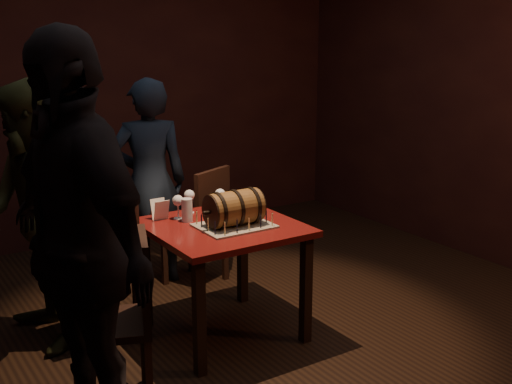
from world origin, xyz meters
TOP-DOWN VIEW (x-y plane):
  - room_shell at (0.00, 0.00)m, footprint 5.04×5.04m
  - pub_table at (-0.11, 0.12)m, footprint 0.90×0.90m
  - cake_board at (-0.08, 0.04)m, footprint 0.45×0.35m
  - barrel_cake at (-0.08, 0.04)m, footprint 0.40×0.23m
  - birthday_candles at (-0.08, 0.04)m, footprint 0.40×0.30m
  - wine_glass_left at (-0.30, 0.39)m, footprint 0.07×0.07m
  - wine_glass_mid at (-0.17, 0.47)m, footprint 0.07×0.07m
  - wine_glass_right at (0.02, 0.38)m, footprint 0.07×0.07m
  - pint_of_ale at (-0.27, 0.31)m, footprint 0.07×0.07m
  - menu_card at (-0.40, 0.44)m, footprint 0.10×0.05m
  - chair_back at (0.18, 0.95)m, footprint 0.53×0.53m
  - chair_left_rear at (-0.72, 0.54)m, footprint 0.45×0.45m
  - chair_left_front at (-0.93, -0.28)m, footprint 0.52×0.52m
  - person_back at (-0.12, 1.25)m, footprint 0.67×0.54m
  - person_left_rear at (-1.15, 0.63)m, footprint 0.67×0.84m
  - person_left_front at (-1.24, -0.51)m, footprint 0.64×1.21m

SIDE VIEW (x-z plane):
  - chair_back at x=0.18m, z-range 0.06..0.99m
  - chair_left_rear at x=-0.72m, z-range 0.06..0.99m
  - chair_left_front at x=-0.93m, z-range 0.06..0.99m
  - pub_table at x=-0.11m, z-range 0.27..1.02m
  - cake_board at x=-0.08m, z-range 0.75..0.76m
  - person_back at x=-0.12m, z-range 0.00..1.60m
  - birthday_candles at x=-0.08m, z-range 0.76..0.85m
  - menu_card at x=-0.40m, z-range 0.75..0.88m
  - pint_of_ale at x=-0.27m, z-range 0.75..0.90m
  - person_left_rear at x=-1.15m, z-range 0.00..1.67m
  - wine_glass_mid at x=-0.17m, z-range 0.79..0.95m
  - wine_glass_left at x=-0.30m, z-range 0.79..0.95m
  - wine_glass_right at x=0.02m, z-range 0.79..0.95m
  - barrel_cake at x=-0.08m, z-range 0.75..0.99m
  - person_left_front at x=-1.24m, z-range 0.00..1.98m
  - room_shell at x=0.00m, z-range 0.00..2.80m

